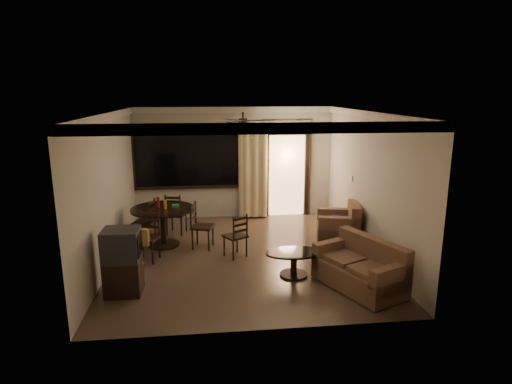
{
  "coord_description": "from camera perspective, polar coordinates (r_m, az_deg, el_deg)",
  "views": [
    {
      "loc": [
        -0.66,
        -7.95,
        3.18
      ],
      "look_at": [
        0.27,
        0.2,
        1.24
      ],
      "focal_mm": 30.0,
      "sensor_mm": 36.0,
      "label": 1
    }
  ],
  "objects": [
    {
      "name": "ground",
      "position": [
        8.59,
        -1.63,
        -8.41
      ],
      "size": [
        5.5,
        5.5,
        0.0
      ],
      "primitive_type": "plane",
      "color": "#7F6651",
      "rests_on": "ground"
    },
    {
      "name": "coffee_table",
      "position": [
        7.62,
        5.06,
        -8.97
      ],
      "size": [
        1.01,
        0.6,
        0.44
      ],
      "rotation": [
        0.0,
        0.0,
        -0.32
      ],
      "color": "black",
      "rests_on": "ground"
    },
    {
      "name": "dining_chair_east",
      "position": [
        8.96,
        -7.2,
        -5.64
      ],
      "size": [
        0.52,
        0.52,
        0.95
      ],
      "rotation": [
        0.0,
        0.0,
        1.3
      ],
      "color": "black",
      "rests_on": "ground"
    },
    {
      "name": "tv_cabinet",
      "position": [
        7.19,
        -17.35,
        -8.86
      ],
      "size": [
        0.58,
        0.52,
        1.08
      ],
      "rotation": [
        0.0,
        0.0,
        -0.01
      ],
      "color": "black",
      "rests_on": "ground"
    },
    {
      "name": "dining_chair_west",
      "position": [
        9.49,
        -14.56,
        -4.89
      ],
      "size": [
        0.52,
        0.52,
        0.95
      ],
      "rotation": [
        0.0,
        0.0,
        -1.84
      ],
      "color": "black",
      "rests_on": "ground"
    },
    {
      "name": "dining_table",
      "position": [
        9.12,
        -12.31,
        -3.15
      ],
      "size": [
        1.3,
        1.3,
        1.03
      ],
      "rotation": [
        0.0,
        0.0,
        -0.27
      ],
      "color": "black",
      "rests_on": "ground"
    },
    {
      "name": "dining_chair_north",
      "position": [
        9.93,
        -10.58,
        -3.88
      ],
      "size": [
        0.52,
        0.52,
        0.95
      ],
      "rotation": [
        0.0,
        0.0,
        2.87
      ],
      "color": "black",
      "rests_on": "ground"
    },
    {
      "name": "dining_chair_south",
      "position": [
        8.47,
        -14.32,
        -6.93
      ],
      "size": [
        0.52,
        0.56,
        0.95
      ],
      "rotation": [
        0.0,
        0.0,
        -0.27
      ],
      "color": "black",
      "rests_on": "ground"
    },
    {
      "name": "armchair",
      "position": [
        9.29,
        11.18,
        -4.62
      ],
      "size": [
        1.02,
        1.02,
        0.86
      ],
      "rotation": [
        0.0,
        0.0,
        -0.22
      ],
      "color": "#40231E",
      "rests_on": "ground"
    },
    {
      "name": "side_chair",
      "position": [
        8.45,
        -2.74,
        -6.91
      ],
      "size": [
        0.53,
        0.53,
        0.88
      ],
      "rotation": [
        0.0,
        0.0,
        3.69
      ],
      "color": "black",
      "rests_on": "ground"
    },
    {
      "name": "room_shell",
      "position": [
        9.89,
        0.86,
        5.49
      ],
      "size": [
        5.5,
        6.7,
        5.5
      ],
      "color": "beige",
      "rests_on": "ground"
    },
    {
      "name": "sofa",
      "position": [
        7.36,
        13.89,
        -9.96
      ],
      "size": [
        1.35,
        1.69,
        0.8
      ],
      "rotation": [
        0.0,
        0.0,
        0.43
      ],
      "color": "#40231E",
      "rests_on": "ground"
    }
  ]
}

